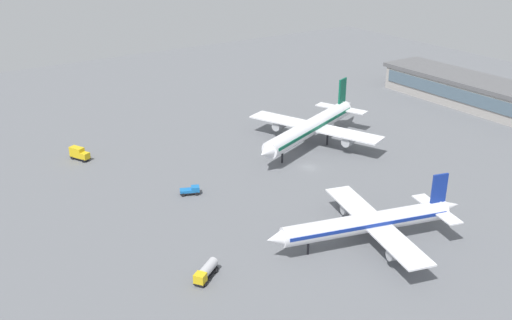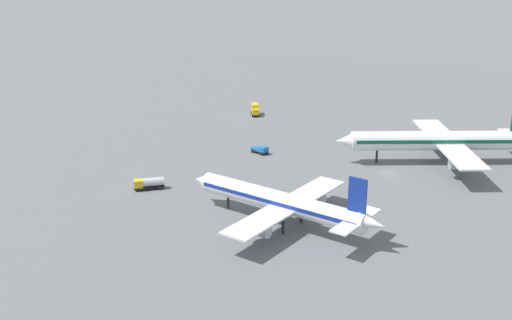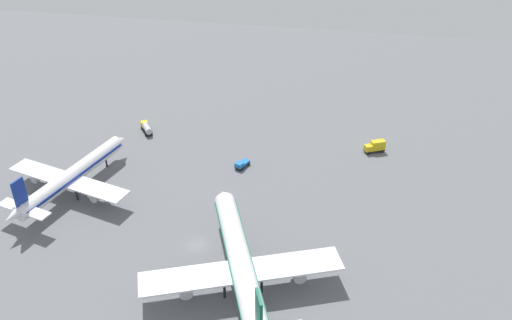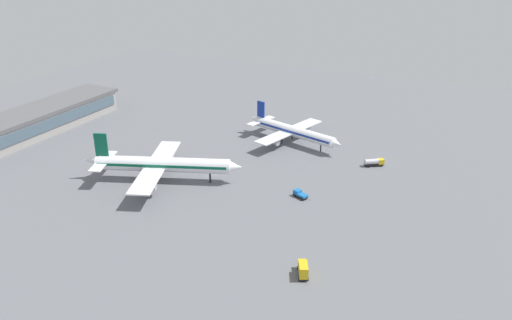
% 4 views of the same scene
% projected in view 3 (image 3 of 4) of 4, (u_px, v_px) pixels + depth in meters
% --- Properties ---
extents(ground, '(288.00, 288.00, 0.00)m').
position_uv_depth(ground, '(198.00, 244.00, 121.14)').
color(ground, slate).
extents(airplane_at_gate, '(38.67, 46.86, 14.90)m').
position_uv_depth(airplane_at_gate, '(240.00, 264.00, 108.01)').
color(airplane_at_gate, white).
rests_on(airplane_at_gate, ground).
extents(airplane_taxiing, '(33.11, 40.52, 12.54)m').
position_uv_depth(airplane_taxiing, '(71.00, 176.00, 135.42)').
color(airplane_taxiing, white).
rests_on(airplane_taxiing, ground).
extents(fuel_truck, '(5.13, 6.27, 2.50)m').
position_uv_depth(fuel_truck, '(146.00, 128.00, 162.50)').
color(fuel_truck, black).
rests_on(fuel_truck, ground).
extents(catering_truck, '(5.87, 4.13, 3.30)m').
position_uv_depth(catering_truck, '(375.00, 146.00, 152.97)').
color(catering_truck, black).
rests_on(catering_truck, ground).
extents(pushback_tractor, '(3.60, 4.79, 1.90)m').
position_uv_depth(pushback_tractor, '(242.00, 164.00, 146.65)').
color(pushback_tractor, black).
rests_on(pushback_tractor, ground).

